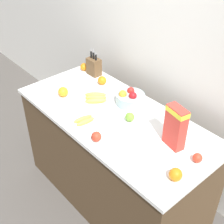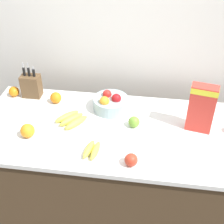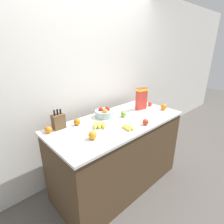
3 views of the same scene
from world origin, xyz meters
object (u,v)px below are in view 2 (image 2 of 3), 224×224
at_px(knife_block, 31,86).
at_px(fruit_bowl, 111,103).
at_px(apple_middle, 131,160).
at_px(cereal_box, 202,107).
at_px(banana_bunch_left, 92,150).
at_px(banana_bunch_right, 72,119).
at_px(apple_rear, 134,122).
at_px(orange_by_cereal, 14,92).
at_px(orange_back_center, 28,131).
at_px(orange_mid_left, 56,98).

relative_size(knife_block, fruit_bowl, 1.11).
bearing_deg(apple_middle, cereal_box, 43.96).
height_order(banana_bunch_left, banana_bunch_right, banana_bunch_right).
height_order(cereal_box, apple_rear, cereal_box).
xyz_separation_m(knife_block, orange_by_cereal, (-0.13, -0.02, -0.05)).
relative_size(knife_block, banana_bunch_right, 1.20).
bearing_deg(orange_back_center, fruit_bowl, 37.97).
bearing_deg(fruit_bowl, banana_bunch_left, -95.54).
bearing_deg(cereal_box, orange_mid_left, -178.38).
xyz_separation_m(cereal_box, fruit_bowl, (-0.57, 0.13, -0.12)).
bearing_deg(apple_middle, knife_block, 142.50).
relative_size(cereal_box, banana_bunch_right, 1.40).
xyz_separation_m(knife_block, apple_middle, (0.77, -0.59, -0.05)).
bearing_deg(fruit_bowl, cereal_box, -13.28).
bearing_deg(knife_block, banana_bunch_left, -44.16).
relative_size(apple_middle, orange_back_center, 0.84).
bearing_deg(orange_back_center, banana_bunch_left, -11.74).
distance_m(fruit_bowl, apple_rear, 0.24).
distance_m(banana_bunch_right, orange_back_center, 0.29).
relative_size(banana_bunch_left, apple_middle, 2.24).
relative_size(banana_bunch_right, orange_mid_left, 2.80).
relative_size(knife_block, orange_by_cereal, 3.58).
bearing_deg(apple_rear, knife_block, 161.46).
distance_m(orange_back_center, orange_by_cereal, 0.49).
distance_m(knife_block, orange_back_center, 0.46).
distance_m(orange_by_cereal, orange_mid_left, 0.32).
bearing_deg(banana_bunch_right, orange_mid_left, 128.63).
relative_size(orange_back_center, orange_by_cereal, 1.17).
distance_m(fruit_bowl, apple_middle, 0.54).
relative_size(fruit_bowl, orange_by_cereal, 3.22).
xyz_separation_m(cereal_box, orange_by_cereal, (-1.28, 0.20, -0.13)).
bearing_deg(orange_mid_left, knife_block, 162.48).
bearing_deg(apple_rear, fruit_bowl, 135.79).
height_order(apple_rear, apple_middle, same).
xyz_separation_m(cereal_box, apple_rear, (-0.39, -0.03, -0.13)).
bearing_deg(banana_bunch_left, cereal_box, 26.49).
height_order(cereal_box, banana_bunch_right, cereal_box).
xyz_separation_m(banana_bunch_left, orange_back_center, (-0.41, 0.09, 0.02)).
height_order(cereal_box, apple_middle, cereal_box).
distance_m(banana_bunch_left, orange_back_center, 0.42).
bearing_deg(orange_back_center, apple_middle, -13.25).
distance_m(knife_block, banana_bunch_right, 0.45).
bearing_deg(orange_by_cereal, orange_mid_left, -6.91).
relative_size(fruit_bowl, orange_mid_left, 3.02).
distance_m(apple_rear, orange_by_cereal, 0.91).
bearing_deg(banana_bunch_right, apple_rear, 1.66).
height_order(apple_middle, orange_back_center, orange_back_center).
height_order(fruit_bowl, apple_middle, fruit_bowl).
distance_m(banana_bunch_right, apple_rear, 0.40).
bearing_deg(orange_by_cereal, knife_block, 9.59).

